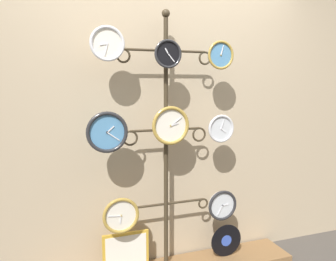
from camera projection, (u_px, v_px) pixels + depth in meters
shop_wall at (160, 104)px, 2.72m from camera, size 4.40×0.04×2.80m
display_stand at (166, 193)px, 2.67m from camera, size 0.77×0.41×2.13m
clock_top_left at (107, 44)px, 2.27m from camera, size 0.25×0.04×0.25m
clock_top_center at (168, 54)px, 2.42m from camera, size 0.21×0.04×0.21m
clock_top_right at (220, 55)px, 2.56m from camera, size 0.22×0.04×0.22m
clock_middle_left at (107, 132)px, 2.34m from camera, size 0.30×0.04×0.30m
clock_middle_center at (171, 126)px, 2.52m from camera, size 0.30×0.04×0.30m
clock_middle_right at (221, 129)px, 2.66m from camera, size 0.23×0.04×0.23m
clock_bottom_left at (121, 215)px, 2.46m from camera, size 0.28×0.04×0.28m
clock_bottom_right at (222, 205)px, 2.77m from camera, size 0.26×0.04×0.26m
vinyl_record at (226, 241)px, 2.87m from camera, size 0.29×0.01×0.29m
picture_frame at (126, 253)px, 2.61m from camera, size 0.37×0.02×0.34m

